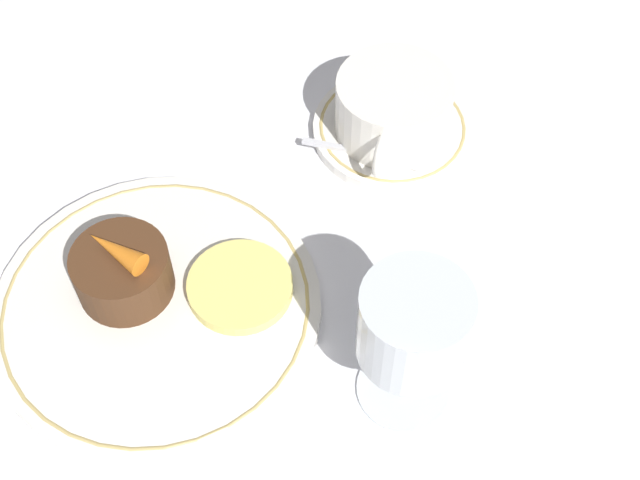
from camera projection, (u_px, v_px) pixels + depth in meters
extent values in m
plane|color=white|center=(222.00, 303.00, 0.67)|extent=(3.00, 3.00, 0.00)
cylinder|color=white|center=(158.00, 309.00, 0.66)|extent=(0.24, 0.24, 0.01)
torus|color=tan|center=(156.00, 305.00, 0.65)|extent=(0.23, 0.23, 0.00)
cylinder|color=white|center=(392.00, 130.00, 0.77)|extent=(0.14, 0.14, 0.01)
torus|color=tan|center=(392.00, 126.00, 0.76)|extent=(0.13, 0.13, 0.00)
cylinder|color=white|center=(393.00, 106.00, 0.74)|extent=(0.10, 0.10, 0.05)
cylinder|color=brown|center=(394.00, 104.00, 0.74)|extent=(0.08, 0.08, 0.04)
torus|color=white|center=(380.00, 156.00, 0.70)|extent=(0.03, 0.01, 0.04)
cube|color=silver|center=(353.00, 151.00, 0.74)|extent=(0.01, 0.09, 0.00)
ellipsoid|color=silver|center=(418.00, 164.00, 0.73)|extent=(0.02, 0.02, 0.00)
cylinder|color=silver|center=(403.00, 388.00, 0.63)|extent=(0.07, 0.07, 0.01)
cylinder|color=silver|center=(407.00, 367.00, 0.60)|extent=(0.01, 0.01, 0.06)
cylinder|color=silver|center=(414.00, 324.00, 0.55)|extent=(0.07, 0.07, 0.06)
cylinder|color=#5B0F1E|center=(412.00, 333.00, 0.56)|extent=(0.06, 0.06, 0.03)
cylinder|color=#4C2D19|center=(123.00, 272.00, 0.65)|extent=(0.07, 0.07, 0.04)
cone|color=orange|center=(115.00, 250.00, 0.62)|extent=(0.03, 0.05, 0.02)
cylinder|color=#EFE075|center=(240.00, 286.00, 0.66)|extent=(0.08, 0.08, 0.01)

